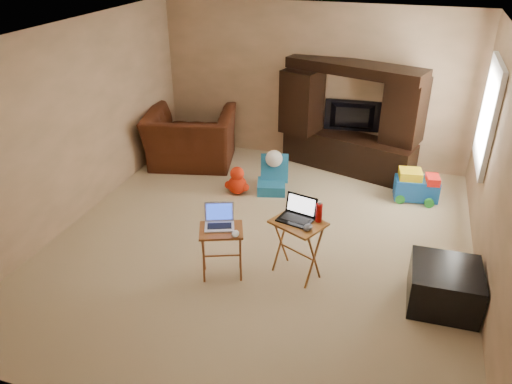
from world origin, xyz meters
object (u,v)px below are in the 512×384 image
(plush_toy, at_px, (237,180))
(mouse_left, at_px, (235,234))
(tray_table_right, at_px, (297,249))
(laptop_right, at_px, (296,211))
(entertainment_center, at_px, (351,118))
(ottoman, at_px, (444,286))
(mouse_right, at_px, (308,227))
(laptop_left, at_px, (219,218))
(television, at_px, (352,117))
(push_toy, at_px, (417,185))
(recliner, at_px, (191,138))
(child_rocker, at_px, (271,175))
(water_bottle, at_px, (319,213))
(tray_table_left, at_px, (222,253))

(plush_toy, relative_size, mouse_left, 3.48)
(tray_table_right, relative_size, laptop_right, 1.91)
(entertainment_center, relative_size, ottoman, 3.04)
(mouse_right, bearing_deg, laptop_left, -172.39)
(television, relative_size, push_toy, 1.42)
(television, height_order, recliner, television)
(entertainment_center, relative_size, child_rocker, 3.88)
(laptop_left, distance_m, mouse_left, 0.26)
(laptop_right, bearing_deg, mouse_right, -27.08)
(laptop_right, xyz_separation_m, mouse_right, (0.17, -0.14, -0.09))
(push_toy, bearing_deg, laptop_right, -128.25)
(push_toy, xyz_separation_m, laptop_left, (-2.00, -2.47, 0.49))
(mouse_left, relative_size, mouse_right, 0.88)
(laptop_right, bearing_deg, child_rocker, 126.14)
(tray_table_right, bearing_deg, laptop_left, -137.99)
(television, height_order, mouse_right, television)
(recliner, distance_m, push_toy, 3.57)
(mouse_right, xyz_separation_m, water_bottle, (0.07, 0.20, 0.08))
(entertainment_center, distance_m, recliner, 2.56)
(recliner, distance_m, tray_table_right, 3.35)
(television, bearing_deg, tray_table_left, 69.41)
(push_toy, height_order, water_bottle, water_bottle)
(plush_toy, bearing_deg, tray_table_right, -51.40)
(mouse_left, bearing_deg, tray_table_right, 30.42)
(entertainment_center, xyz_separation_m, push_toy, (1.10, -0.73, -0.63))
(child_rocker, relative_size, mouse_left, 4.41)
(recliner, bearing_deg, child_rocker, 146.53)
(child_rocker, distance_m, laptop_left, 2.12)
(television, relative_size, recliner, 0.64)
(child_rocker, bearing_deg, push_toy, -4.44)
(mouse_right, relative_size, water_bottle, 0.66)
(child_rocker, bearing_deg, plush_toy, -171.37)
(mouse_right, bearing_deg, plush_toy, 129.28)
(entertainment_center, height_order, push_toy, entertainment_center)
(recliner, relative_size, tray_table_right, 2.00)
(recliner, relative_size, plush_toy, 3.20)
(tray_table_left, height_order, mouse_right, mouse_right)
(plush_toy, bearing_deg, laptop_left, -75.49)
(child_rocker, distance_m, water_bottle, 2.09)
(tray_table_right, xyz_separation_m, laptop_left, (-0.81, -0.25, 0.38))
(television, xyz_separation_m, push_toy, (1.10, -0.90, -0.59))
(tray_table_right, height_order, mouse_right, mouse_right)
(water_bottle, bearing_deg, child_rocker, 120.67)
(television, height_order, tray_table_left, television)
(laptop_right, xyz_separation_m, water_bottle, (0.24, 0.06, -0.01))
(entertainment_center, bearing_deg, ottoman, -47.49)
(child_rocker, distance_m, plush_toy, 0.50)
(ottoman, bearing_deg, recliner, 148.52)
(laptop_right, bearing_deg, entertainment_center, 99.74)
(plush_toy, relative_size, water_bottle, 2.03)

